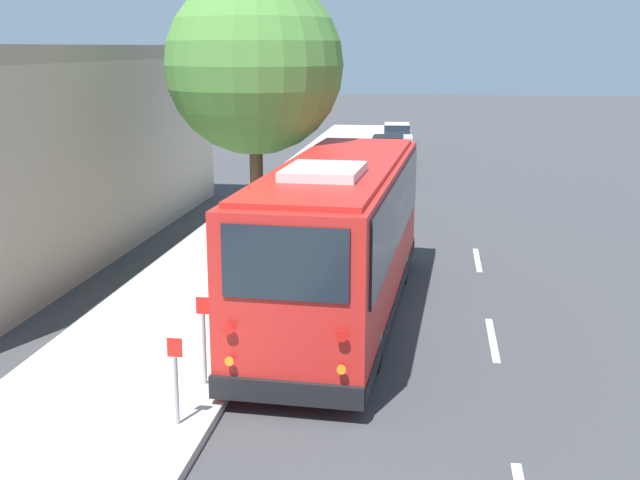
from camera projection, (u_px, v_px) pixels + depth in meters
name	position (u px, v px, depth m)	size (l,w,h in m)	color
ground_plane	(355.00, 310.00, 17.24)	(160.00, 160.00, 0.00)	#3D3D3F
sidewalk_slab	(195.00, 299.00, 17.70)	(80.00, 3.75, 0.15)	beige
curb_strip	(282.00, 303.00, 17.44)	(80.00, 0.14, 0.15)	#AAA69D
shuttle_bus	(339.00, 232.00, 16.32)	(9.83, 2.88, 3.42)	red
parked_sedan_navy	(366.00, 198.00, 26.66)	(4.58, 1.79, 1.33)	#19234C
parked_sedan_blue	(381.00, 168.00, 33.22)	(4.34, 1.97, 1.32)	navy
parked_sedan_black	(388.00, 150.00, 38.91)	(4.31, 1.82, 1.31)	black
parked_sedan_white	(397.00, 136.00, 45.32)	(4.30, 1.91, 1.30)	silver
street_tree	(255.00, 52.00, 19.54)	(4.37, 4.37, 7.78)	brown
sign_post_near	(176.00, 380.00, 11.55)	(0.06, 0.22, 1.32)	gray
sign_post_far	(204.00, 340.00, 12.93)	(0.06, 0.22, 1.48)	gray
building_backdrop	(17.00, 156.00, 21.98)	(17.49, 6.15, 5.56)	tan
lane_stripe_mid	(492.00, 339.00, 15.50)	(2.40, 0.14, 0.01)	silver
lane_stripe_ahead	(477.00, 260.00, 21.28)	(2.40, 0.14, 0.01)	silver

